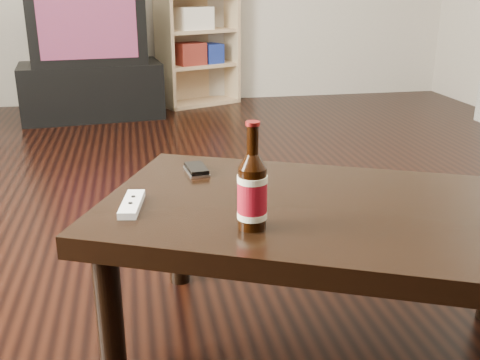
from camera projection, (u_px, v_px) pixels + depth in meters
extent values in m
cube|color=black|center=(241.00, 243.00, 2.33)|extent=(5.00, 6.00, 0.01)
cube|color=black|center=(92.00, 90.00, 4.41)|extent=(1.12, 0.64, 0.43)
cube|color=black|center=(86.00, 21.00, 4.24)|extent=(0.89, 0.61, 0.63)
cube|color=#BA2E09|center=(88.00, 23.00, 4.00)|extent=(0.69, 0.08, 0.50)
cube|color=tan|center=(164.00, 33.00, 4.58)|extent=(0.15, 0.29, 1.25)
cube|color=tan|center=(229.00, 29.00, 4.92)|extent=(0.15, 0.29, 1.25)
cube|color=tan|center=(200.00, 102.00, 4.96)|extent=(0.74, 0.55, 0.03)
cube|color=tan|center=(190.00, 30.00, 4.86)|extent=(0.63, 0.30, 1.25)
cube|color=tan|center=(199.00, 65.00, 4.85)|extent=(0.68, 0.50, 0.03)
cube|color=tan|center=(198.00, 31.00, 4.75)|extent=(0.68, 0.50, 0.03)
cube|color=maroon|center=(190.00, 54.00, 4.75)|extent=(0.29, 0.27, 0.18)
cube|color=navy|center=(211.00, 53.00, 4.86)|extent=(0.22, 0.24, 0.16)
cube|color=white|center=(194.00, 18.00, 4.68)|extent=(0.34, 0.29, 0.18)
cube|color=black|center=(323.00, 215.00, 1.53)|extent=(1.38, 1.13, 0.06)
cylinder|color=black|center=(110.00, 315.00, 1.47)|extent=(0.09, 0.09, 0.39)
cylinder|color=black|center=(178.00, 231.00, 1.97)|extent=(0.09, 0.09, 0.39)
cylinder|color=black|center=(252.00, 198.00, 1.35)|extent=(0.08, 0.08, 0.15)
cylinder|color=maroon|center=(252.00, 197.00, 1.35)|extent=(0.09, 0.09, 0.10)
cylinder|color=#F5ECCA|center=(252.00, 179.00, 1.34)|extent=(0.09, 0.09, 0.02)
cylinder|color=#F5ECCA|center=(252.00, 215.00, 1.37)|extent=(0.09, 0.09, 0.02)
cone|color=black|center=(252.00, 161.00, 1.32)|extent=(0.08, 0.08, 0.03)
cylinder|color=black|center=(253.00, 140.00, 1.31)|extent=(0.03, 0.03, 0.07)
cylinder|color=maroon|center=(253.00, 123.00, 1.29)|extent=(0.04, 0.04, 0.01)
cube|color=#ACACAE|center=(196.00, 171.00, 1.78)|extent=(0.07, 0.12, 0.01)
cube|color=black|center=(196.00, 169.00, 1.78)|extent=(0.07, 0.12, 0.02)
cylinder|color=#ACACAE|center=(199.00, 170.00, 1.74)|extent=(0.02, 0.02, 0.00)
cube|color=white|center=(132.00, 204.00, 1.50)|extent=(0.08, 0.18, 0.02)
cylinder|color=black|center=(133.00, 197.00, 1.52)|extent=(0.01, 0.01, 0.00)
cylinder|color=black|center=(130.00, 203.00, 1.48)|extent=(0.01, 0.01, 0.00)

